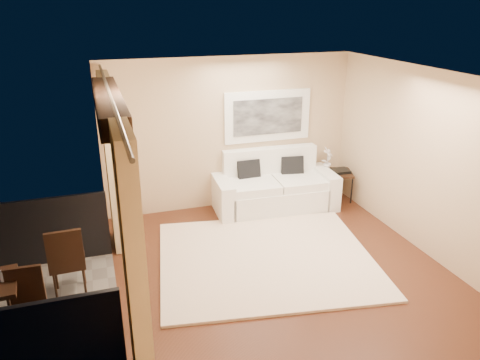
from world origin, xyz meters
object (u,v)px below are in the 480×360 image
side_table (337,175)px  balcony_chair_far (67,258)px  sofa (274,188)px  orchid (328,159)px  balcony_chair_near (26,302)px

side_table → balcony_chair_far: 5.05m
sofa → side_table: bearing=-1.4°
sofa → orchid: (1.09, 0.05, 0.43)m
orchid → sofa: bearing=-177.3°
side_table → balcony_chair_far: (-4.74, -1.75, 0.06)m
balcony_chair_near → orchid: bearing=29.9°
sofa → balcony_chair_far: sofa is taller
sofa → orchid: bearing=5.8°
sofa → side_table: sofa is taller
side_table → orchid: bearing=132.8°
side_table → balcony_chair_far: bearing=-159.7°
orchid → balcony_chair_far: 4.98m
orchid → balcony_chair_near: (-5.01, -2.63, -0.29)m
side_table → orchid: 0.35m
side_table → orchid: orchid is taller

